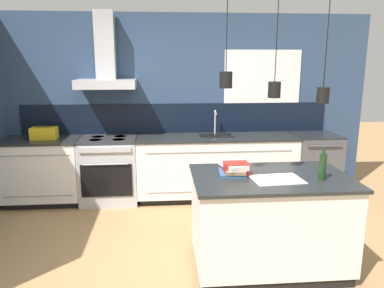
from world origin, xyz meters
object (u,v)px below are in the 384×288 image
bottle_on_island (323,166)px  yellow_toolbox (44,133)px  book_stack (233,169)px  red_supply_box (236,169)px  dishwasher (314,165)px  oven_range (110,170)px

bottle_on_island → yellow_toolbox: bearing=146.2°
book_stack → bottle_on_island: bearing=-16.2°
bottle_on_island → red_supply_box: bottle_on_island is taller
dishwasher → book_stack: (-1.55, -1.79, 0.50)m
book_stack → dishwasher: bearing=49.1°
dishwasher → bottle_on_island: bearing=-111.4°
oven_range → red_supply_box: 2.35m
bottle_on_island → red_supply_box: bearing=164.3°
red_supply_box → book_stack: bearing=148.6°
oven_range → red_supply_box: bearing=-51.7°
oven_range → dishwasher: bearing=0.1°
red_supply_box → yellow_toolbox: bearing=141.5°
book_stack → red_supply_box: red_supply_box is taller
dishwasher → oven_range: bearing=-179.9°
oven_range → yellow_toolbox: size_ratio=2.68×
book_stack → yellow_toolbox: (-2.24, 1.79, 0.03)m
dishwasher → book_stack: 2.42m
bottle_on_island → red_supply_box: size_ratio=1.28×
yellow_toolbox → oven_range: bearing=-0.3°
dishwasher → bottle_on_island: 2.24m
bottle_on_island → book_stack: bottle_on_island is taller
oven_range → red_supply_box: (1.42, -1.80, 0.51)m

